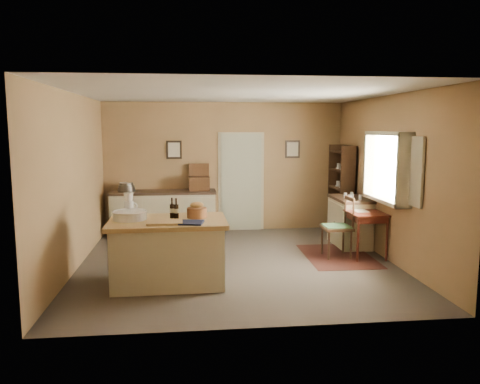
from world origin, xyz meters
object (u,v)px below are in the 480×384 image
object	(u,v)px
writing_desk	(363,216)
shelving_unit	(343,191)
work_island	(168,250)
sideboard	(164,211)
right_cabinet	(350,221)
desk_chair	(337,228)

from	to	relation	value
writing_desk	shelving_unit	bearing A→B (deg)	84.38
work_island	writing_desk	bearing A→B (deg)	18.59
sideboard	right_cabinet	bearing A→B (deg)	-20.33
right_cabinet	writing_desk	bearing A→B (deg)	-89.98
desk_chair	right_cabinet	bearing A→B (deg)	55.76
writing_desk	right_cabinet	xyz separation A→B (m)	(-0.00, 0.66, -0.21)
desk_chair	right_cabinet	size ratio (longest dim) A/B	0.97
right_cabinet	shelving_unit	xyz separation A→B (m)	(0.15, 0.85, 0.46)
writing_desk	desk_chair	bearing A→B (deg)	-170.49
right_cabinet	work_island	bearing A→B (deg)	-151.05
writing_desk	right_cabinet	distance (m)	0.69
sideboard	desk_chair	size ratio (longest dim) A/B	2.11
sideboard	writing_desk	xyz separation A→B (m)	(3.46, -1.94, 0.19)
shelving_unit	sideboard	bearing A→B (deg)	173.14
sideboard	writing_desk	distance (m)	3.98
desk_chair	shelving_unit	xyz separation A→B (m)	(0.64, 1.59, 0.41)
work_island	shelving_unit	bearing A→B (deg)	37.13
sideboard	writing_desk	size ratio (longest dim) A/B	2.28
desk_chair	sideboard	bearing A→B (deg)	145.02
writing_desk	desk_chair	world-z (taller)	desk_chair
desk_chair	right_cabinet	distance (m)	0.89
right_cabinet	shelving_unit	bearing A→B (deg)	80.06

